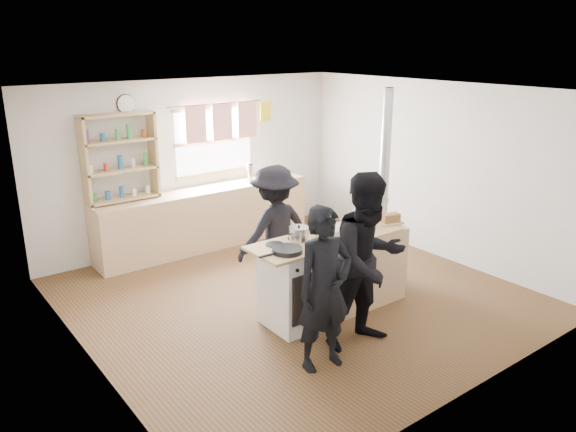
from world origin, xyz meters
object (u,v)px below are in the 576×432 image
object	(u,v)px
thermos	(250,173)
person_near_left	(324,289)
stockpot_stove	(299,234)
bread_board	(390,219)
person_near_right	(369,261)
cooking_island	(335,272)
skillet_greens	(287,250)
roast_tray	(332,230)
flue_heater	(381,237)
stockpot_counter	(365,218)
person_far	(275,230)

from	to	relation	value
thermos	person_near_left	bearing A→B (deg)	-113.24
stockpot_stove	bread_board	size ratio (longest dim) A/B	0.70
bread_board	person_near_right	bearing A→B (deg)	-146.92
cooking_island	thermos	bearing A→B (deg)	76.39
skillet_greens	roast_tray	world-z (taller)	roast_tray
skillet_greens	flue_heater	xyz separation A→B (m)	(1.71, 0.30, -0.31)
thermos	roast_tray	distance (m)	2.81
stockpot_counter	person_near_left	world-z (taller)	person_near_left
roast_tray	stockpot_stove	bearing A→B (deg)	174.81
bread_board	stockpot_counter	bearing A→B (deg)	158.29
roast_tray	person_near_right	size ratio (longest dim) A/B	0.21
flue_heater	bread_board	bearing A→B (deg)	-118.91
flue_heater	person_near_right	bearing A→B (deg)	-141.32
roast_tray	skillet_greens	bearing A→B (deg)	-167.57
stockpot_stove	flue_heater	distance (m)	1.45
stockpot_stove	person_far	xyz separation A→B (m)	(0.21, 0.75, -0.20)
stockpot_stove	thermos	bearing A→B (deg)	67.11
stockpot_counter	person_near_right	xyz separation A→B (m)	(-0.72, -0.79, -0.11)
cooking_island	roast_tray	distance (m)	0.51
cooking_island	bread_board	bearing A→B (deg)	-6.90
cooking_island	stockpot_counter	world-z (taller)	stockpot_counter
skillet_greens	person_far	size ratio (longest dim) A/B	0.21
stockpot_stove	bread_board	xyz separation A→B (m)	(1.25, -0.18, -0.03)
stockpot_stove	bread_board	distance (m)	1.26
person_near_left	person_near_right	bearing A→B (deg)	12.47
stockpot_counter	person_far	distance (m)	1.11
person_near_right	person_far	world-z (taller)	person_near_right
person_near_left	thermos	bearing A→B (deg)	73.89
skillet_greens	stockpot_counter	world-z (taller)	stockpot_counter
thermos	roast_tray	xyz separation A→B (m)	(-0.69, -2.72, -0.06)
thermos	person_far	distance (m)	2.15
skillet_greens	stockpot_counter	bearing A→B (deg)	6.58
person_near_right	roast_tray	bearing A→B (deg)	79.81
roast_tray	bread_board	bearing A→B (deg)	-10.20
stockpot_stove	roast_tray	bearing A→B (deg)	-5.19
stockpot_counter	bread_board	world-z (taller)	stockpot_counter
stockpot_stove	person_near_right	distance (m)	0.89
bread_board	person_far	size ratio (longest dim) A/B	0.20
thermos	cooking_island	bearing A→B (deg)	-103.61
person_far	skillet_greens	bearing A→B (deg)	57.63
thermos	skillet_greens	distance (m)	3.23
roast_tray	stockpot_stove	world-z (taller)	stockpot_stove
person_near_left	person_near_right	xyz separation A→B (m)	(0.63, 0.06, 0.11)
thermos	cooking_island	xyz separation A→B (m)	(-0.67, -2.77, -0.57)
skillet_greens	person_far	world-z (taller)	person_far
skillet_greens	stockpot_stove	bearing A→B (deg)	33.40
cooking_island	flue_heater	bearing A→B (deg)	10.87
stockpot_stove	stockpot_counter	bearing A→B (deg)	-3.81
stockpot_counter	skillet_greens	bearing A→B (deg)	-173.42
roast_tray	bread_board	world-z (taller)	bread_board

